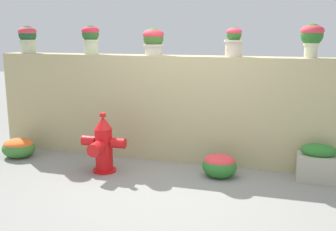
{
  "coord_description": "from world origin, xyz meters",
  "views": [
    {
      "loc": [
        1.31,
        -4.48,
        1.92
      ],
      "look_at": [
        -0.31,
        1.07,
        0.71
      ],
      "focal_mm": 43.18,
      "sensor_mm": 36.0,
      "label": 1
    }
  ],
  "objects_px": {
    "potted_plant_3": "(234,40)",
    "flower_bush_left": "(220,165)",
    "potted_plant_4": "(312,36)",
    "potted_plant_2": "(153,40)",
    "potted_plant_1": "(91,37)",
    "planter_box": "(318,163)",
    "fire_hydrant": "(103,145)",
    "flower_bush_right": "(18,147)",
    "potted_plant_0": "(28,37)"
  },
  "relations": [
    {
      "from": "potted_plant_4",
      "to": "flower_bush_right",
      "type": "distance_m",
      "value": 4.59
    },
    {
      "from": "fire_hydrant",
      "to": "flower_bush_right",
      "type": "relative_size",
      "value": 1.62
    },
    {
      "from": "flower_bush_left",
      "to": "planter_box",
      "type": "distance_m",
      "value": 1.27
    },
    {
      "from": "flower_bush_left",
      "to": "fire_hydrant",
      "type": "bearing_deg",
      "value": -170.43
    },
    {
      "from": "potted_plant_4",
      "to": "flower_bush_left",
      "type": "xyz_separation_m",
      "value": [
        -1.08,
        -0.58,
        -1.69
      ]
    },
    {
      "from": "planter_box",
      "to": "potted_plant_1",
      "type": "bearing_deg",
      "value": 173.71
    },
    {
      "from": "potted_plant_0",
      "to": "potted_plant_1",
      "type": "distance_m",
      "value": 1.11
    },
    {
      "from": "potted_plant_1",
      "to": "potted_plant_3",
      "type": "relative_size",
      "value": 1.08
    },
    {
      "from": "potted_plant_1",
      "to": "planter_box",
      "type": "bearing_deg",
      "value": -6.29
    },
    {
      "from": "potted_plant_3",
      "to": "planter_box",
      "type": "distance_m",
      "value": 1.99
    },
    {
      "from": "planter_box",
      "to": "flower_bush_right",
      "type": "bearing_deg",
      "value": -176.96
    },
    {
      "from": "flower_bush_right",
      "to": "planter_box",
      "type": "bearing_deg",
      "value": 3.04
    },
    {
      "from": "flower_bush_right",
      "to": "flower_bush_left",
      "type": "bearing_deg",
      "value": 0.21
    },
    {
      "from": "potted_plant_4",
      "to": "flower_bush_right",
      "type": "relative_size",
      "value": 0.88
    },
    {
      "from": "potted_plant_3",
      "to": "potted_plant_2",
      "type": "bearing_deg",
      "value": 178.44
    },
    {
      "from": "potted_plant_4",
      "to": "planter_box",
      "type": "height_order",
      "value": "potted_plant_4"
    },
    {
      "from": "flower_bush_right",
      "to": "potted_plant_4",
      "type": "bearing_deg",
      "value": 8.01
    },
    {
      "from": "potted_plant_4",
      "to": "planter_box",
      "type": "relative_size",
      "value": 0.85
    },
    {
      "from": "potted_plant_2",
      "to": "planter_box",
      "type": "height_order",
      "value": "potted_plant_2"
    },
    {
      "from": "potted_plant_3",
      "to": "planter_box",
      "type": "height_order",
      "value": "potted_plant_3"
    },
    {
      "from": "flower_bush_left",
      "to": "potted_plant_4",
      "type": "bearing_deg",
      "value": 28.25
    },
    {
      "from": "potted_plant_4",
      "to": "flower_bush_left",
      "type": "bearing_deg",
      "value": -151.75
    },
    {
      "from": "fire_hydrant",
      "to": "flower_bush_left",
      "type": "bearing_deg",
      "value": 9.57
    },
    {
      "from": "fire_hydrant",
      "to": "flower_bush_left",
      "type": "distance_m",
      "value": 1.61
    },
    {
      "from": "potted_plant_2",
      "to": "potted_plant_3",
      "type": "bearing_deg",
      "value": -1.56
    },
    {
      "from": "potted_plant_2",
      "to": "fire_hydrant",
      "type": "relative_size",
      "value": 0.48
    },
    {
      "from": "potted_plant_0",
      "to": "fire_hydrant",
      "type": "bearing_deg",
      "value": -26.79
    },
    {
      "from": "potted_plant_1",
      "to": "planter_box",
      "type": "relative_size",
      "value": 0.83
    },
    {
      "from": "fire_hydrant",
      "to": "planter_box",
      "type": "xyz_separation_m",
      "value": [
        2.82,
        0.49,
        -0.15
      ]
    },
    {
      "from": "potted_plant_2",
      "to": "potted_plant_4",
      "type": "bearing_deg",
      "value": -0.94
    },
    {
      "from": "flower_bush_right",
      "to": "planter_box",
      "type": "height_order",
      "value": "planter_box"
    },
    {
      "from": "flower_bush_right",
      "to": "potted_plant_2",
      "type": "bearing_deg",
      "value": 17.42
    },
    {
      "from": "potted_plant_2",
      "to": "flower_bush_left",
      "type": "height_order",
      "value": "potted_plant_2"
    },
    {
      "from": "potted_plant_0",
      "to": "potted_plant_3",
      "type": "distance_m",
      "value": 3.31
    },
    {
      "from": "fire_hydrant",
      "to": "flower_bush_left",
      "type": "xyz_separation_m",
      "value": [
        1.57,
        0.27,
        -0.22
      ]
    },
    {
      "from": "potted_plant_1",
      "to": "potted_plant_3",
      "type": "bearing_deg",
      "value": -0.21
    },
    {
      "from": "potted_plant_1",
      "to": "potted_plant_4",
      "type": "relative_size",
      "value": 0.98
    },
    {
      "from": "potted_plant_1",
      "to": "potted_plant_2",
      "type": "bearing_deg",
      "value": 1.38
    },
    {
      "from": "potted_plant_0",
      "to": "planter_box",
      "type": "bearing_deg",
      "value": -4.57
    },
    {
      "from": "planter_box",
      "to": "flower_bush_left",
      "type": "bearing_deg",
      "value": -169.98
    },
    {
      "from": "potted_plant_3",
      "to": "flower_bush_left",
      "type": "bearing_deg",
      "value": -96.15
    },
    {
      "from": "potted_plant_3",
      "to": "flower_bush_right",
      "type": "relative_size",
      "value": 0.8
    },
    {
      "from": "potted_plant_0",
      "to": "fire_hydrant",
      "type": "relative_size",
      "value": 0.52
    },
    {
      "from": "potted_plant_0",
      "to": "flower_bush_left",
      "type": "distance_m",
      "value": 3.69
    },
    {
      "from": "potted_plant_3",
      "to": "fire_hydrant",
      "type": "relative_size",
      "value": 0.49
    },
    {
      "from": "potted_plant_2",
      "to": "flower_bush_left",
      "type": "xyz_separation_m",
      "value": [
        1.13,
        -0.62,
        -1.63
      ]
    },
    {
      "from": "potted_plant_4",
      "to": "fire_hydrant",
      "type": "relative_size",
      "value": 0.54
    },
    {
      "from": "potted_plant_2",
      "to": "planter_box",
      "type": "bearing_deg",
      "value": -9.5
    },
    {
      "from": "flower_bush_right",
      "to": "fire_hydrant",
      "type": "bearing_deg",
      "value": -9.23
    },
    {
      "from": "potted_plant_0",
      "to": "fire_hydrant",
      "type": "xyz_separation_m",
      "value": [
        1.68,
        -0.85,
        -1.44
      ]
    }
  ]
}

